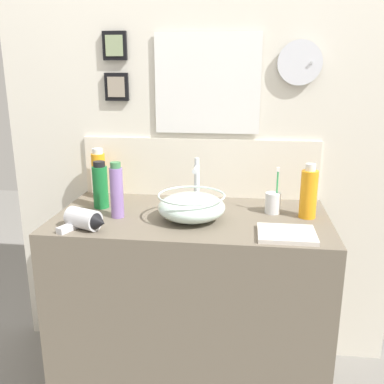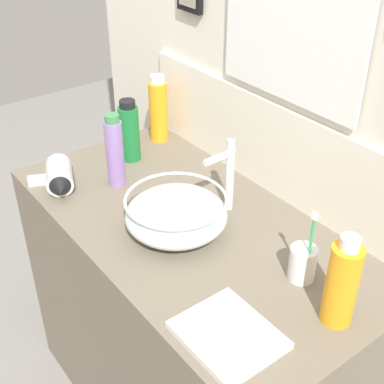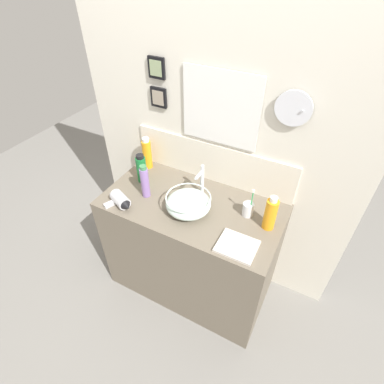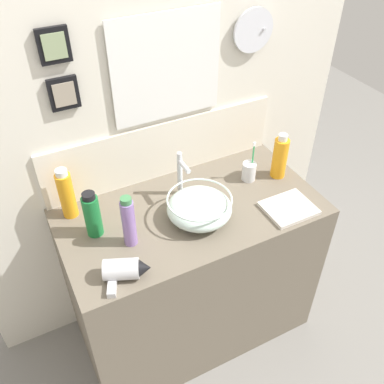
{
  "view_description": "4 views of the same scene",
  "coord_description": "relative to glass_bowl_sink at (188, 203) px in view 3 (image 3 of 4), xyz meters",
  "views": [
    {
      "loc": [
        0.22,
        -1.66,
        1.4
      ],
      "look_at": [
        0.0,
        0.0,
        0.92
      ],
      "focal_mm": 40.0,
      "sensor_mm": 36.0,
      "label": 1
    },
    {
      "loc": [
        0.94,
        -0.71,
        1.69
      ],
      "look_at": [
        0.0,
        0.0,
        0.92
      ],
      "focal_mm": 50.0,
      "sensor_mm": 36.0,
      "label": 2
    },
    {
      "loc": [
        0.64,
        -1.2,
        2.07
      ],
      "look_at": [
        0.0,
        0.0,
        0.92
      ],
      "focal_mm": 28.0,
      "sensor_mm": 36.0,
      "label": 3
    },
    {
      "loc": [
        -0.61,
        -1.2,
        2.05
      ],
      "look_at": [
        0.0,
        0.0,
        0.92
      ],
      "focal_mm": 40.0,
      "sensor_mm": 36.0,
      "label": 4
    }
  ],
  "objects": [
    {
      "name": "back_panel",
      "position": [
        -0.01,
        0.38,
        0.4
      ],
      "size": [
        1.85,
        0.1,
        2.57
      ],
      "color": "silver",
      "rests_on": "ground"
    },
    {
      "name": "hair_drier",
      "position": [
        -0.38,
        -0.16,
        -0.02
      ],
      "size": [
        0.19,
        0.14,
        0.08
      ],
      "color": "silver",
      "rests_on": "vanity_counter"
    },
    {
      "name": "glass_bowl_sink",
      "position": [
        0.0,
        0.0,
        0.0
      ],
      "size": [
        0.27,
        0.27,
        0.11
      ],
      "color": "silver",
      "rests_on": "vanity_counter"
    },
    {
      "name": "faucet",
      "position": [
        -0.0,
        0.17,
        0.07
      ],
      "size": [
        0.02,
        0.1,
        0.22
      ],
      "color": "silver",
      "rests_on": "vanity_counter"
    },
    {
      "name": "ground_plane",
      "position": [
        -0.01,
        0.06,
        -0.88
      ],
      "size": [
        6.0,
        6.0,
        0.0
      ],
      "primitive_type": "plane",
      "color": "gray"
    },
    {
      "name": "toothbrush_cup",
      "position": [
        0.33,
        0.13,
        -0.01
      ],
      "size": [
        0.06,
        0.06,
        0.2
      ],
      "color": "silver",
      "rests_on": "vanity_counter"
    },
    {
      "name": "vanity_counter",
      "position": [
        -0.01,
        0.06,
        -0.47
      ],
      "size": [
        1.12,
        0.58,
        0.82
      ],
      "primitive_type": "cube",
      "color": "#6B6051",
      "rests_on": "ground"
    },
    {
      "name": "spray_bottle",
      "position": [
        -0.3,
        -0.0,
        0.05
      ],
      "size": [
        0.05,
        0.05,
        0.23
      ],
      "color": "#8C6BB2",
      "rests_on": "vanity_counter"
    },
    {
      "name": "shampoo_bottle",
      "position": [
        -0.41,
        0.11,
        0.04
      ],
      "size": [
        0.07,
        0.07,
        0.2
      ],
      "color": "#197233",
      "rests_on": "vanity_counter"
    },
    {
      "name": "lotion_bottle",
      "position": [
        0.46,
        0.09,
        0.05
      ],
      "size": [
        0.07,
        0.07,
        0.22
      ],
      "color": "orange",
      "rests_on": "vanity_counter"
    },
    {
      "name": "hand_towel",
      "position": [
        0.36,
        -0.13,
        -0.05
      ],
      "size": [
        0.21,
        0.18,
        0.02
      ],
      "primitive_type": "cube",
      "color": "silver",
      "rests_on": "vanity_counter"
    },
    {
      "name": "soap_dispenser",
      "position": [
        -0.47,
        0.26,
        0.05
      ],
      "size": [
        0.06,
        0.06,
        0.23
      ],
      "color": "orange",
      "rests_on": "vanity_counter"
    }
  ]
}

